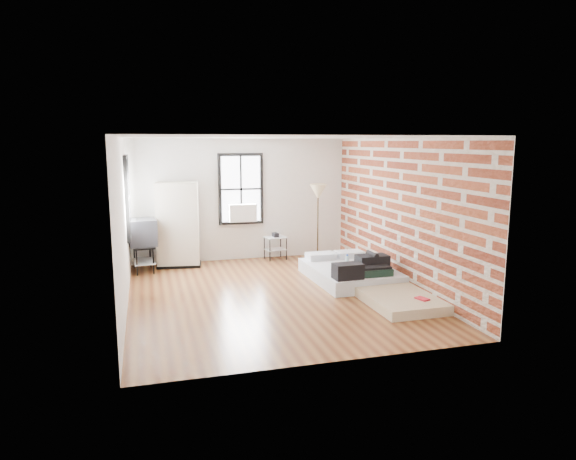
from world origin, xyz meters
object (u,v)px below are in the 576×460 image
object	(u,v)px
mattress_bare	(386,289)
wardrobe	(178,225)
side_table	(275,242)
tv_stand	(143,234)
floor_lamp	(318,195)
mattress_main	(351,271)

from	to	relation	value
mattress_bare	wardrobe	xyz separation A→B (m)	(-3.39, 3.33, 0.79)
side_table	tv_stand	xyz separation A→B (m)	(-2.97, -0.33, 0.39)
mattress_bare	floor_lamp	world-z (taller)	floor_lamp
floor_lamp	wardrobe	bearing A→B (deg)	174.50
wardrobe	tv_stand	xyz separation A→B (m)	(-0.75, -0.26, -0.12)
mattress_main	mattress_bare	size ratio (longest dim) A/B	1.00
tv_stand	mattress_main	bearing A→B (deg)	-30.07
tv_stand	wardrobe	bearing A→B (deg)	14.65
mattress_main	tv_stand	distance (m)	4.42
mattress_main	floor_lamp	bearing A→B (deg)	90.69
wardrobe	tv_stand	bearing A→B (deg)	-152.70
mattress_bare	tv_stand	size ratio (longest dim) A/B	1.87
side_table	tv_stand	distance (m)	3.01
mattress_main	side_table	world-z (taller)	mattress_main
mattress_bare	mattress_main	bearing A→B (deg)	97.93
wardrobe	floor_lamp	distance (m)	3.20
side_table	floor_lamp	size ratio (longest dim) A/B	0.36
mattress_main	floor_lamp	xyz separation A→B (m)	(-0.08, 1.83, 1.34)
side_table	floor_lamp	distance (m)	1.48
mattress_main	wardrobe	world-z (taller)	wardrobe
mattress_main	floor_lamp	size ratio (longest dim) A/B	1.19
mattress_bare	wardrobe	distance (m)	4.82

